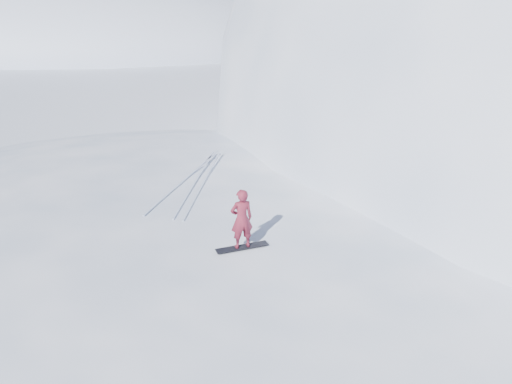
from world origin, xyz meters
TOP-DOWN VIEW (x-y plane):
  - ground at (0.00, 0.00)m, footprint 400.00×400.00m
  - near_ridge at (1.00, 3.00)m, footprint 36.00×28.00m
  - peak_shoulder at (10.00, 20.00)m, footprint 28.00×24.00m
  - far_ridge_c at (-40.00, 110.00)m, footprint 140.00×90.00m
  - wind_bumps at (-0.56, 2.12)m, footprint 16.00×14.40m
  - snowboard at (2.03, 0.75)m, footprint 1.17×1.05m
  - snowboarder at (2.03, 0.75)m, footprint 0.66×0.64m
  - board_tracks at (-1.13, 4.46)m, footprint 1.83×5.99m

SIDE VIEW (x-z plane):
  - ground at x=0.00m, z-range 0.00..0.00m
  - near_ridge at x=1.00m, z-range -2.40..2.40m
  - peak_shoulder at x=10.00m, z-range -9.00..9.00m
  - far_ridge_c at x=-40.00m, z-range -18.00..18.00m
  - wind_bumps at x=-0.56m, z-range -0.50..0.50m
  - snowboard at x=2.03m, z-range 2.40..2.42m
  - board_tracks at x=-1.13m, z-range 2.40..2.44m
  - snowboarder at x=2.03m, z-range 2.42..3.96m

